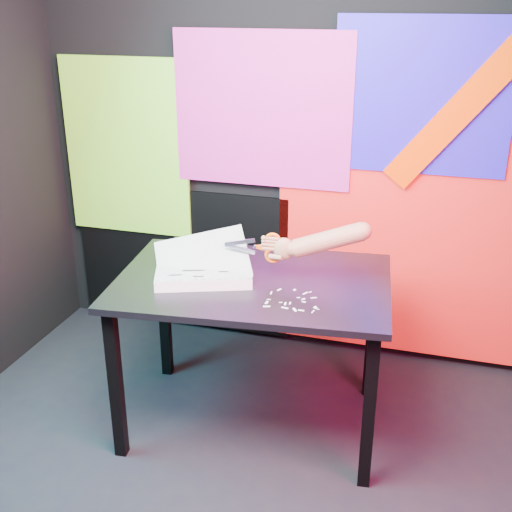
% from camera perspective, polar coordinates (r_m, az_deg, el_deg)
% --- Properties ---
extents(room, '(3.01, 3.01, 2.71)m').
position_cam_1_polar(room, '(1.98, -4.09, 5.80)').
color(room, black).
rests_on(room, ground).
extents(backdrop, '(2.88, 0.05, 2.08)m').
position_cam_1_polar(backdrop, '(3.44, 5.57, 6.06)').
color(backdrop, red).
rests_on(backdrop, ground).
extents(work_table, '(1.27, 0.92, 0.75)m').
position_cam_1_polar(work_table, '(2.85, -0.27, -3.73)').
color(work_table, black).
rests_on(work_table, ground).
extents(printout_stack, '(0.50, 0.43, 0.22)m').
position_cam_1_polar(printout_stack, '(2.84, -4.68, -1.34)').
color(printout_stack, white).
rests_on(printout_stack, work_table).
extents(scissors, '(0.25, 0.03, 0.14)m').
position_cam_1_polar(scissors, '(2.78, 1.15, 0.75)').
color(scissors, silver).
rests_on(scissors, printout_stack).
extents(hand_forearm, '(0.45, 0.11, 0.19)m').
position_cam_1_polar(hand_forearm, '(2.73, 5.79, 1.31)').
color(hand_forearm, '#9B5F46').
rests_on(hand_forearm, work_table).
extents(paper_clippings, '(0.23, 0.20, 0.00)m').
position_cam_1_polar(paper_clippings, '(2.62, 3.20, -4.08)').
color(paper_clippings, silver).
rests_on(paper_clippings, work_table).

